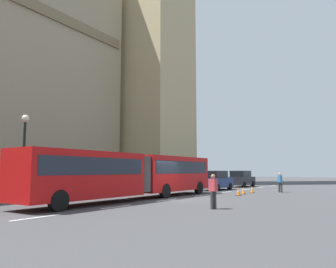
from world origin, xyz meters
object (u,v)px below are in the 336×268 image
Objects in this scene: traffic_cone_east at (252,190)px; pedestrian_by_kerb at (280,182)px; traffic_cone_middle at (243,191)px; pedestrian_near_cones at (213,190)px; sedan_lead at (216,180)px; traffic_cone_west at (238,192)px; articulated_bus at (134,172)px; street_lamp at (24,151)px; sedan_trailing at (241,179)px.

traffic_cone_east is 0.34× the size of pedestrian_by_kerb.
pedestrian_near_cones is at bearing -166.65° from traffic_cone_middle.
traffic_cone_west is at bearing -140.29° from sedan_lead.
articulated_bus reaches higher than pedestrian_near_cones.
pedestrian_by_kerb is at bearing -31.27° from street_lamp.
articulated_bus reaches higher than traffic_cone_west.
sedan_lead is 15.48m from pedestrian_near_cones.
sedan_lead reaches higher than traffic_cone_west.
traffic_cone_west is (-5.32, -4.42, -0.63)m from sedan_lead.
traffic_cone_east is at bearing -153.86° from sedan_trailing.
sedan_trailing is at bearing 20.31° from traffic_cone_west.
pedestrian_by_kerb is at bearing -138.70° from sedan_trailing.
sedan_lead is 6.94m from traffic_cone_west.
sedan_lead is 2.60× the size of pedestrian_near_cones.
articulated_bus is at bearing -179.18° from sedan_trailing.
pedestrian_near_cones is (-12.08, -2.35, 0.63)m from traffic_cone_east.
pedestrian_by_kerb is at bearing -89.41° from sedan_lead.
sedan_trailing is 2.60× the size of pedestrian_near_cones.
traffic_cone_middle is (1.72, 0.27, 0.00)m from traffic_cone_west.
articulated_bus is at bearing -42.25° from street_lamp.
traffic_cone_middle is at bearing -130.99° from sedan_lead.
pedestrian_near_cones reaches higher than traffic_cone_east.
sedan_lead reaches higher than traffic_cone_east.
traffic_cone_middle is 0.11× the size of street_lamp.
traffic_cone_east is (-9.13, -4.48, -0.63)m from sedan_trailing.
traffic_cone_east is at bearing -22.07° from articulated_bus.
traffic_cone_west is at bearing -177.39° from traffic_cone_east.
sedan_lead is 4.72m from traffic_cone_east.
sedan_trailing is 10.19m from traffic_cone_east.
traffic_cone_west is at bearing 162.99° from pedestrian_by_kerb.
traffic_cone_east is at bearing 137.76° from pedestrian_by_kerb.
pedestrian_near_cones is 14.08m from pedestrian_by_kerb.
sedan_trailing is 24.92m from street_lamp.
street_lamp is 3.12× the size of pedestrian_near_cones.
street_lamp reaches higher than traffic_cone_middle.
traffic_cone_middle is (-10.81, -4.36, -0.63)m from sedan_trailing.
articulated_bus is at bearing 154.82° from traffic_cone_middle.
traffic_cone_west is (6.97, -4.36, -1.46)m from articulated_bus.
traffic_cone_west is 8.98m from pedestrian_near_cones.
sedan_lead is at bearing 49.01° from traffic_cone_middle.
sedan_lead is 6.06m from pedestrian_by_kerb.
traffic_cone_west is 0.34× the size of pedestrian_by_kerb.
pedestrian_near_cones is (-1.72, -6.55, -0.83)m from articulated_bus.
street_lamp is (-4.96, 4.51, 1.31)m from articulated_bus.
sedan_lead is at bearing -178.24° from sedan_trailing.
street_lamp is at bearing 143.39° from traffic_cone_west.
street_lamp reaches higher than sedan_trailing.
articulated_bus is 11.28m from traffic_cone_east.
street_lamp is at bearing 147.81° from traffic_cone_middle.
traffic_cone_middle is at bearing 152.34° from pedestrian_by_kerb.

